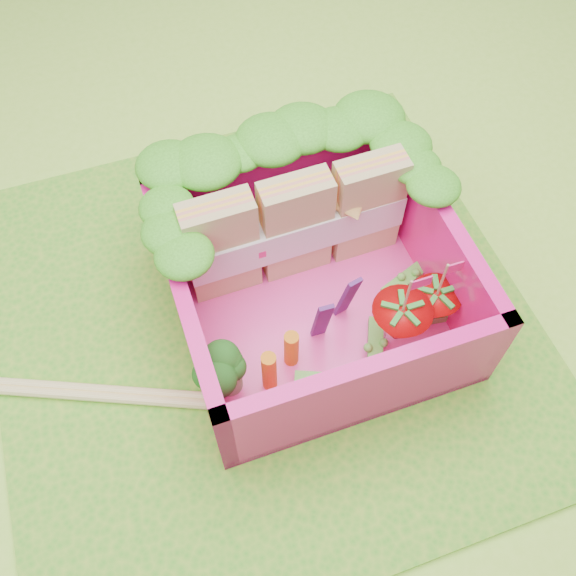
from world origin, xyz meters
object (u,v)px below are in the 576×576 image
(bento_box, at_px, (314,278))
(strawberry_left, at_px, (398,325))
(broccoli, at_px, (227,367))
(strawberry_right, at_px, (432,307))
(chopsticks, at_px, (44,389))
(sandwich_stack, at_px, (296,227))

(bento_box, bearing_deg, strawberry_left, -47.44)
(broccoli, bearing_deg, strawberry_right, 0.49)
(broccoli, relative_size, strawberry_left, 0.62)
(strawberry_left, bearing_deg, strawberry_right, 12.50)
(bento_box, distance_m, chopsticks, 1.36)
(sandwich_stack, bearing_deg, strawberry_right, -47.64)
(sandwich_stack, distance_m, broccoli, 0.77)
(strawberry_left, bearing_deg, bento_box, 132.56)
(strawberry_right, bearing_deg, strawberry_left, -167.50)
(chopsticks, bearing_deg, broccoli, -18.61)
(strawberry_left, xyz_separation_m, strawberry_right, (0.20, 0.04, -0.02))
(strawberry_left, relative_size, chopsticks, 0.24)
(broccoli, distance_m, strawberry_right, 1.02)
(bento_box, relative_size, strawberry_left, 2.51)
(sandwich_stack, height_order, strawberry_left, sandwich_stack)
(strawberry_left, relative_size, strawberry_right, 1.08)
(broccoli, distance_m, strawberry_left, 0.82)
(bento_box, distance_m, sandwich_stack, 0.27)
(strawberry_right, relative_size, chopsticks, 0.22)
(broccoli, xyz_separation_m, strawberry_left, (0.82, -0.04, -0.04))
(sandwich_stack, bearing_deg, strawberry_left, -63.35)
(broccoli, bearing_deg, strawberry_left, -2.51)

